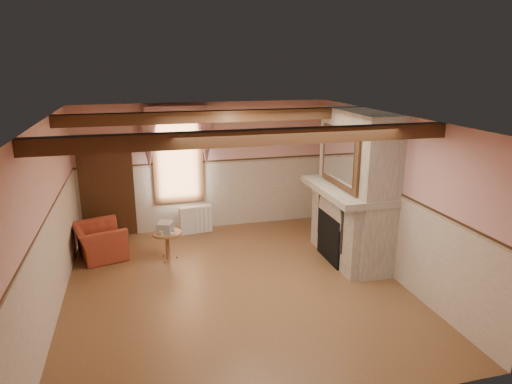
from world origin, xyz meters
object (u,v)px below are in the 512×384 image
object	(u,v)px
radiator	(196,219)
bowl	(351,186)
armchair	(100,241)
mantel_clock	(331,172)
oil_lamp	(336,173)
side_table	(168,246)

from	to	relation	value
radiator	bowl	size ratio (longest dim) A/B	2.03
radiator	bowl	bearing A→B (deg)	-47.22
armchair	mantel_clock	distance (m)	4.68
armchair	bowl	size ratio (longest dim) A/B	2.89
bowl	oil_lamp	world-z (taller)	oil_lamp
radiator	oil_lamp	size ratio (longest dim) A/B	2.50
mantel_clock	bowl	bearing A→B (deg)	-90.00
radiator	mantel_clock	size ratio (longest dim) A/B	2.92
oil_lamp	bowl	bearing A→B (deg)	-90.00
side_table	mantel_clock	distance (m)	3.48
armchair	bowl	xyz separation A→B (m)	(4.49, -1.38, 1.14)
armchair	oil_lamp	xyz separation A→B (m)	(4.49, -0.74, 1.24)
side_table	oil_lamp	distance (m)	3.51
armchair	side_table	bearing A→B (deg)	-124.94
side_table	radiator	world-z (taller)	radiator
radiator	bowl	world-z (taller)	bowl
mantel_clock	oil_lamp	world-z (taller)	oil_lamp
mantel_clock	side_table	bearing A→B (deg)	179.22
radiator	mantel_clock	distance (m)	3.12
bowl	mantel_clock	xyz separation A→B (m)	(0.00, 0.90, 0.06)
armchair	bowl	bearing A→B (deg)	-122.68
armchair	oil_lamp	bearing A→B (deg)	-114.93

